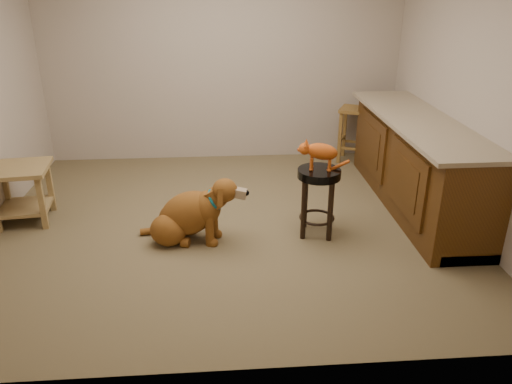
{
  "coord_description": "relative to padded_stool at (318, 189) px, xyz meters",
  "views": [
    {
      "loc": [
        -0.07,
        -4.39,
        2.24
      ],
      "look_at": [
        0.24,
        -0.28,
        0.45
      ],
      "focal_mm": 35.0,
      "sensor_mm": 36.0,
      "label": 1
    }
  ],
  "objects": [
    {
      "name": "floor",
      "position": [
        -0.81,
        0.27,
        -0.46
      ],
      "size": [
        4.5,
        4.0,
        0.01
      ],
      "primitive_type": "cube",
      "color": "brown",
      "rests_on": "ground"
    },
    {
      "name": "golden_retriever",
      "position": [
        -1.18,
        -0.03,
        -0.21
      ],
      "size": [
        1.02,
        0.57,
        0.66
      ],
      "rotation": [
        0.0,
        0.0,
        -0.23
      ],
      "color": "brown",
      "rests_on": "ground"
    },
    {
      "name": "tabby_kitten",
      "position": [
        -0.01,
        0.0,
        0.35
      ],
      "size": [
        0.49,
        0.2,
        0.3
      ],
      "rotation": [
        0.0,
        0.0,
        -0.22
      ],
      "color": "#A64210",
      "rests_on": "padded_stool"
    },
    {
      "name": "room_shell",
      "position": [
        -0.81,
        0.27,
        1.22
      ],
      "size": [
        4.54,
        4.04,
        2.62
      ],
      "color": "#A89987",
      "rests_on": "ground"
    },
    {
      "name": "side_table",
      "position": [
        -2.81,
        0.48,
        -0.08
      ],
      "size": [
        0.61,
        0.61,
        0.57
      ],
      "rotation": [
        0.0,
        0.0,
        0.11
      ],
      "color": "olive",
      "rests_on": "ground"
    },
    {
      "name": "wood_stool",
      "position": [
        0.85,
        1.97,
        -0.09
      ],
      "size": [
        0.5,
        0.5,
        0.7
      ],
      "rotation": [
        0.0,
        0.0,
        -0.43
      ],
      "color": "brown",
      "rests_on": "ground"
    },
    {
      "name": "padded_stool",
      "position": [
        0.0,
        0.0,
        0.0
      ],
      "size": [
        0.4,
        0.4,
        0.64
      ],
      "rotation": [
        0.0,
        0.0,
        -0.22
      ],
      "color": "black",
      "rests_on": "ground"
    },
    {
      "name": "cabinet_run",
      "position": [
        1.13,
        0.57,
        -0.02
      ],
      "size": [
        0.7,
        2.56,
        0.94
      ],
      "color": "#492A0D",
      "rests_on": "ground"
    }
  ]
}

